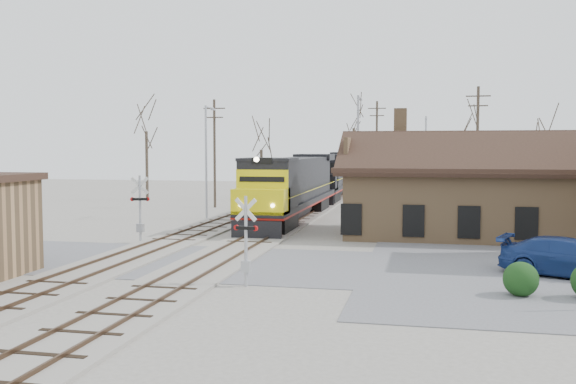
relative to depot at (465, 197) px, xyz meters
name	(u,v)px	position (x,y,z in m)	size (l,w,h in m)	color
ground	(215,263)	(-11.99, -12.00, -2.41)	(140.00, 140.00, 0.00)	#A19B91
road	(215,262)	(-11.99, -12.00, -2.39)	(60.00, 9.00, 0.03)	#5B5B5F
track_main	(284,224)	(-11.99, 3.00, -2.34)	(3.40, 90.00, 0.24)	#A19B91
track_siding	(222,222)	(-16.49, 3.00, -2.34)	(3.40, 90.00, 0.24)	#A19B91
depot	(465,197)	(0.00, 0.00, 0.00)	(15.20, 9.31, 7.90)	#9B7750
locomotive_lead	(292,187)	(-11.99, 5.68, 0.12)	(3.23, 21.63, 4.81)	black
locomotive_trailing	(333,174)	(-11.99, 27.59, 0.12)	(3.23, 21.63, 4.55)	black
crossbuck_near	(246,243)	(-9.15, -16.67, -0.71)	(1.01, 0.27, 3.54)	#A5A8AD
crossbuck_far	(140,211)	(-18.12, -6.92, -0.59)	(1.08, 0.37, 3.83)	#A5A8AD
parked_car	(570,258)	(3.56, -12.05, -1.59)	(2.29, 5.63, 1.63)	navy
hedge_a	(521,279)	(1.06, -16.17, -1.77)	(1.27, 1.27, 1.27)	black
streetlight_a	(207,155)	(-18.60, 5.85, 2.40)	(0.25, 2.04, 8.55)	#A5A8AD
streetlight_b	(358,151)	(-7.30, 7.38, 2.76)	(0.25, 2.04, 9.25)	#A5A8AD
streetlight_c	(426,154)	(-2.38, 23.14, 2.33)	(0.25, 2.04, 8.41)	#A5A8AD
utility_pole_a	(215,151)	(-20.88, 14.44, 2.65)	(2.00, 0.24, 9.67)	#382D23
utility_pole_b	(377,147)	(-7.72, 31.63, 3.08)	(2.00, 0.24, 10.52)	#382D23
utility_pole_c	(477,147)	(1.83, 15.24, 3.05)	(2.00, 0.24, 10.45)	#382D23
tree_a	(146,120)	(-30.34, 20.87, 5.79)	(4.70, 4.70, 11.51)	#382D23
tree_b	(261,142)	(-19.18, 24.62, 3.59)	(3.44, 3.44, 8.44)	#382D23
tree_c	(354,118)	(-11.03, 38.43, 6.63)	(5.17, 5.17, 12.68)	#382D23
tree_d	(470,129)	(2.15, 30.20, 4.95)	(4.22, 4.22, 10.34)	#382D23
tree_e	(546,138)	(8.59, 23.06, 3.83)	(3.58, 3.58, 8.77)	#382D23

